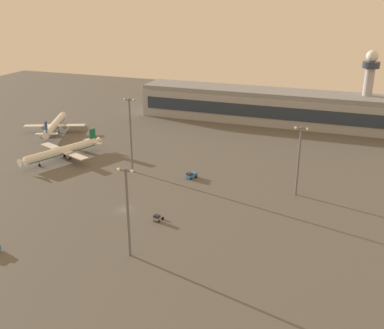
# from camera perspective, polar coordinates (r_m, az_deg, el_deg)

# --- Properties ---
(ground_plane) EXTENTS (416.00, 416.00, 0.00)m
(ground_plane) POSITION_cam_1_polar(r_m,az_deg,el_deg) (143.31, -8.40, -5.62)
(ground_plane) COLOR #56544F
(terminal_building) EXTENTS (160.27, 22.40, 16.40)m
(terminal_building) POSITION_cam_1_polar(r_m,az_deg,el_deg) (237.24, 12.82, 6.85)
(terminal_building) COLOR #9EA3AD
(terminal_building) RESTS_ON ground
(control_tower) EXTENTS (8.00, 8.00, 37.84)m
(control_tower) POSITION_cam_1_polar(r_m,az_deg,el_deg) (236.53, 21.21, 9.36)
(control_tower) COLOR #A8A8B2
(control_tower) RESTS_ON ground
(airplane_taxiway_distant) EXTENTS (27.82, 35.27, 9.45)m
(airplane_taxiway_distant) POSITION_cam_1_polar(r_m,az_deg,el_deg) (189.56, -15.87, 1.65)
(airplane_taxiway_distant) COLOR silver
(airplane_taxiway_distant) RESTS_ON ground
(airplane_near_gate) EXTENTS (27.76, 35.17, 9.49)m
(airplane_near_gate) POSITION_cam_1_polar(r_m,az_deg,el_deg) (228.08, -16.79, 4.75)
(airplane_near_gate) COLOR silver
(airplane_near_gate) RESTS_ON ground
(pushback_tug) EXTENTS (2.45, 3.40, 2.05)m
(pushback_tug) POSITION_cam_1_polar(r_m,az_deg,el_deg) (134.96, -4.37, -6.68)
(pushback_tug) COLOR gray
(pushback_tug) RESTS_ON ground
(baggage_tractor) EXTENTS (3.55, 4.58, 2.25)m
(baggage_tractor) POSITION_cam_1_polar(r_m,az_deg,el_deg) (164.61, -0.07, -1.34)
(baggage_tractor) COLOR #3372BF
(baggage_tractor) RESTS_ON ground
(apron_light_central) EXTENTS (4.80, 0.90, 23.99)m
(apron_light_central) POSITION_cam_1_polar(r_m,az_deg,el_deg) (113.39, -8.08, -5.25)
(apron_light_central) COLOR slate
(apron_light_central) RESTS_ON ground
(apron_light_east) EXTENTS (4.80, 0.90, 23.51)m
(apron_light_east) POSITION_cam_1_polar(r_m,az_deg,el_deg) (150.75, 13.24, 1.00)
(apron_light_east) COLOR slate
(apron_light_east) RESTS_ON ground
(apron_light_west) EXTENTS (4.80, 0.90, 28.00)m
(apron_light_west) POSITION_cam_1_polar(r_m,az_deg,el_deg) (167.23, -7.70, 4.17)
(apron_light_west) COLOR slate
(apron_light_west) RESTS_ON ground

